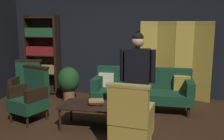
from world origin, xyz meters
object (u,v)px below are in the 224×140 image
at_px(velvet_couch, 142,88).
at_px(coffee_table, 89,107).
at_px(folding_screen, 175,60).
at_px(armchair_gilt_accent, 131,119).
at_px(bookshelf, 42,53).
at_px(potted_plant, 69,81).
at_px(armchair_wing_right, 27,85).
at_px(book_tan_leather, 96,101).
at_px(book_black_cloth, 96,104).
at_px(book_red_leather, 96,103).
at_px(standing_figure, 137,74).
at_px(armchair_wing_left, 31,96).

height_order(velvet_couch, coffee_table, velvet_couch).
relative_size(folding_screen, armchair_gilt_accent, 1.83).
xyz_separation_m(bookshelf, potted_plant, (0.91, -0.53, -0.60)).
height_order(armchair_wing_right, book_tan_leather, armchair_wing_right).
xyz_separation_m(velvet_couch, coffee_table, (-0.84, -1.26, -0.08)).
height_order(folding_screen, bookshelf, bookshelf).
bearing_deg(book_black_cloth, potted_plant, 126.42).
height_order(velvet_couch, book_red_leather, velvet_couch).
distance_m(velvet_couch, potted_plant, 1.80).
distance_m(coffee_table, book_tan_leather, 0.17).
bearing_deg(armchair_gilt_accent, bookshelf, 134.51).
bearing_deg(standing_figure, potted_plant, 139.58).
distance_m(coffee_table, standing_figure, 1.07).
distance_m(velvet_couch, coffee_table, 1.52).
distance_m(bookshelf, standing_figure, 3.41).
bearing_deg(armchair_wing_left, folding_screen, 35.82).
relative_size(standing_figure, book_black_cloth, 8.96).
bearing_deg(velvet_couch, armchair_gilt_accent, -90.14).
relative_size(velvet_couch, armchair_gilt_accent, 2.04).
bearing_deg(book_black_cloth, bookshelf, 134.99).
distance_m(armchair_gilt_accent, book_red_leather, 1.04).
bearing_deg(standing_figure, armchair_wing_right, 160.19).
distance_m(armchair_wing_left, potted_plant, 1.39).
distance_m(bookshelf, potted_plant, 1.22).
bearing_deg(book_black_cloth, velvet_couch, 59.99).
height_order(coffee_table, book_black_cloth, book_black_cloth).
distance_m(standing_figure, potted_plant, 2.43).
bearing_deg(bookshelf, coffee_table, -47.06).
bearing_deg(potted_plant, standing_figure, -40.42).
bearing_deg(velvet_couch, potted_plant, 173.40).
relative_size(bookshelf, armchair_wing_right, 1.97).
distance_m(folding_screen, standing_figure, 2.24).
relative_size(velvet_couch, book_black_cloth, 11.16).
distance_m(armchair_wing_right, book_black_cloth, 2.00).
bearing_deg(coffee_table, armchair_wing_left, 175.11).
bearing_deg(armchair_wing_right, book_tan_leather, -24.68).
relative_size(folding_screen, book_red_leather, 8.20).
bearing_deg(book_tan_leather, book_black_cloth, 180.00).
bearing_deg(armchair_gilt_accent, armchair_wing_right, 147.78).
bearing_deg(velvet_couch, book_black_cloth, -120.01).
bearing_deg(folding_screen, armchair_wing_right, -159.31).
bearing_deg(armchair_wing_right, book_black_cloth, -24.68).
bearing_deg(armchair_wing_left, armchair_gilt_accent, -22.66).
xyz_separation_m(potted_plant, book_black_cloth, (1.07, -1.45, -0.04)).
relative_size(folding_screen, book_tan_leather, 7.32).
bearing_deg(velvet_couch, book_red_leather, -120.01).
bearing_deg(armchair_wing_right, coffee_table, -26.66).
bearing_deg(book_black_cloth, coffee_table, -173.04).
xyz_separation_m(armchair_wing_right, potted_plant, (0.75, 0.62, -0.01)).
bearing_deg(book_black_cloth, standing_figure, -6.40).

